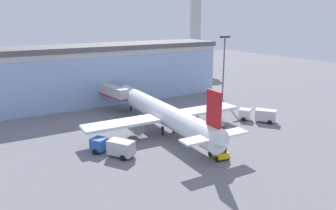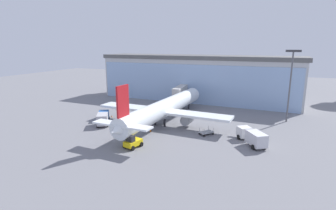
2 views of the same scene
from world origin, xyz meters
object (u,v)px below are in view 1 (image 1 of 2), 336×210
(control_tower, at_px, (196,15))
(fuel_truck, at_px, (259,115))
(airplane, at_px, (162,113))
(baggage_cart, at_px, (220,124))
(safety_cone_nose, at_px, (181,140))
(apron_light_mast, at_px, (224,62))
(pushback_tug, at_px, (219,152))
(catering_truck, at_px, (114,147))
(jet_bridge, at_px, (110,91))
(safety_cone_wingtip, at_px, (93,144))

(control_tower, relative_size, fuel_truck, 4.93)
(airplane, height_order, baggage_cart, airplane)
(safety_cone_nose, bearing_deg, apron_light_mast, 35.13)
(pushback_tug, bearing_deg, catering_truck, 65.74)
(airplane, distance_m, safety_cone_nose, 7.37)
(jet_bridge, height_order, pushback_tug, jet_bridge)
(apron_light_mast, distance_m, catering_truck, 43.15)
(apron_light_mast, xyz_separation_m, airplane, (-25.95, -11.83, -6.42))
(airplane, bearing_deg, pushback_tug, -174.29)
(airplane, height_order, pushback_tug, airplane)
(fuel_truck, bearing_deg, apron_light_mast, -53.83)
(apron_light_mast, bearing_deg, catering_truck, -155.53)
(airplane, bearing_deg, safety_cone_wingtip, 94.40)
(baggage_cart, bearing_deg, jet_bridge, -113.14)
(fuel_truck, distance_m, safety_cone_nose, 19.95)
(catering_truck, bearing_deg, pushback_tug, -157.61)
(safety_cone_nose, bearing_deg, control_tower, 51.00)
(airplane, xyz_separation_m, safety_cone_wingtip, (-14.00, -0.15, -3.21))
(baggage_cart, bearing_deg, safety_cone_wingtip, -61.76)
(apron_light_mast, bearing_deg, control_tower, 59.05)
(apron_light_mast, distance_m, airplane, 29.23)
(fuel_truck, xyz_separation_m, pushback_tug, (-19.10, -9.31, -0.49))
(apron_light_mast, height_order, safety_cone_nose, apron_light_mast)
(jet_bridge, bearing_deg, airplane, -177.66)
(catering_truck, height_order, fuel_truck, same)
(catering_truck, bearing_deg, safety_cone_wingtip, -16.34)
(apron_light_mast, distance_m, pushback_tug, 38.38)
(control_tower, xyz_separation_m, safety_cone_nose, (-58.46, -72.21, -21.35))
(apron_light_mast, relative_size, baggage_cart, 5.14)
(control_tower, height_order, pushback_tug, control_tower)
(apron_light_mast, relative_size, pushback_tug, 4.67)
(airplane, xyz_separation_m, catering_truck, (-12.57, -5.70, -2.02))
(jet_bridge, xyz_separation_m, control_tower, (60.57, 46.32, 17.15))
(jet_bridge, height_order, fuel_truck, jet_bridge)
(apron_light_mast, distance_m, baggage_cart, 23.95)
(apron_light_mast, bearing_deg, pushback_tug, -132.93)
(airplane, height_order, safety_cone_wingtip, airplane)
(airplane, height_order, safety_cone_nose, airplane)
(apron_light_mast, relative_size, catering_truck, 2.22)
(pushback_tug, bearing_deg, safety_cone_wingtip, 55.96)
(catering_truck, height_order, baggage_cart, catering_truck)
(apron_light_mast, xyz_separation_m, baggage_cart, (-15.14, -16.01, -9.40))
(baggage_cart, xyz_separation_m, safety_cone_wingtip, (-24.80, 4.03, -0.23))
(baggage_cart, bearing_deg, catering_truck, -48.81)
(catering_truck, bearing_deg, safety_cone_nose, -125.09)
(control_tower, height_order, catering_truck, control_tower)
(fuel_truck, bearing_deg, baggage_cart, 42.65)
(jet_bridge, distance_m, apron_light_mast, 29.80)
(fuel_truck, distance_m, pushback_tug, 21.25)
(control_tower, height_order, baggage_cart, control_tower)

